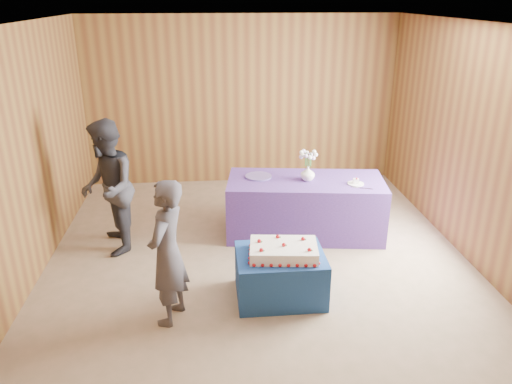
{
  "coord_description": "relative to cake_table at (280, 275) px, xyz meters",
  "views": [
    {
      "loc": [
        -0.52,
        -5.03,
        2.97
      ],
      "look_at": [
        -0.04,
        0.1,
        0.92
      ],
      "focal_mm": 35.0,
      "sensor_mm": 36.0,
      "label": 1
    }
  ],
  "objects": [
    {
      "name": "ground",
      "position": [
        -0.15,
        0.58,
        -0.25
      ],
      "size": [
        6.0,
        6.0,
        0.0
      ],
      "primitive_type": "plane",
      "color": "gray",
      "rests_on": "ground"
    },
    {
      "name": "room_shell",
      "position": [
        -0.15,
        0.58,
        1.55
      ],
      "size": [
        5.04,
        6.04,
        2.72
      ],
      "color": "brown",
      "rests_on": "ground"
    },
    {
      "name": "cake_table",
      "position": [
        0.0,
        0.0,
        0.0
      ],
      "size": [
        0.9,
        0.7,
        0.5
      ],
      "primitive_type": "cube",
      "rotation": [
        0.0,
        0.0,
        0.01
      ],
      "color": "navy",
      "rests_on": "ground"
    },
    {
      "name": "serving_table",
      "position": [
        0.53,
        1.47,
        0.12
      ],
      "size": [
        2.1,
        1.16,
        0.75
      ],
      "primitive_type": "cube",
      "rotation": [
        0.0,
        0.0,
        -0.13
      ],
      "color": "#593592",
      "rests_on": "ground"
    },
    {
      "name": "sheet_cake",
      "position": [
        0.02,
        -0.03,
        0.31
      ],
      "size": [
        0.76,
        0.56,
        0.16
      ],
      "rotation": [
        0.0,
        0.0,
        -0.11
      ],
      "color": "white",
      "rests_on": "cake_table"
    },
    {
      "name": "vase",
      "position": [
        0.55,
        1.45,
        0.59
      ],
      "size": [
        0.25,
        0.25,
        0.19
      ],
      "primitive_type": "imported",
      "rotation": [
        0.0,
        0.0,
        -0.53
      ],
      "color": "white",
      "rests_on": "serving_table"
    },
    {
      "name": "flower_spray",
      "position": [
        0.55,
        1.45,
        0.84
      ],
      "size": [
        0.24,
        0.24,
        0.18
      ],
      "color": "#276128",
      "rests_on": "vase"
    },
    {
      "name": "platter",
      "position": [
        -0.07,
        1.63,
        0.51
      ],
      "size": [
        0.41,
        0.41,
        0.02
      ],
      "primitive_type": "cylinder",
      "rotation": [
        0.0,
        0.0,
        -0.21
      ],
      "color": "#5D4C98",
      "rests_on": "serving_table"
    },
    {
      "name": "plate",
      "position": [
        1.12,
        1.26,
        0.51
      ],
      "size": [
        0.23,
        0.23,
        0.01
      ],
      "primitive_type": "cylinder",
      "rotation": [
        0.0,
        0.0,
        0.12
      ],
      "color": "silver",
      "rests_on": "serving_table"
    },
    {
      "name": "cake_slice",
      "position": [
        1.12,
        1.26,
        0.54
      ],
      "size": [
        0.08,
        0.07,
        0.08
      ],
      "rotation": [
        0.0,
        0.0,
        -0.16
      ],
      "color": "white",
      "rests_on": "plate"
    },
    {
      "name": "knife",
      "position": [
        1.16,
        1.11,
        0.5
      ],
      "size": [
        0.25,
        0.12,
        0.0
      ],
      "primitive_type": "cube",
      "rotation": [
        0.0,
        0.0,
        -0.38
      ],
      "color": "#B3B3B7",
      "rests_on": "serving_table"
    },
    {
      "name": "guest_left",
      "position": [
        -1.11,
        -0.28,
        0.47
      ],
      "size": [
        0.5,
        0.61,
        1.45
      ],
      "primitive_type": "imported",
      "rotation": [
        0.0,
        0.0,
        -1.91
      ],
      "color": "#3E3D48",
      "rests_on": "ground"
    },
    {
      "name": "guest_right",
      "position": [
        -1.91,
        1.22,
        0.57
      ],
      "size": [
        0.77,
        0.91,
        1.64
      ],
      "primitive_type": "imported",
      "rotation": [
        0.0,
        0.0,
        -1.37
      ],
      "color": "#2E2E37",
      "rests_on": "ground"
    }
  ]
}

